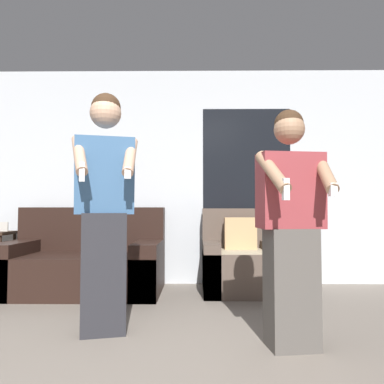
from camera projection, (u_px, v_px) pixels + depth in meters
The scene contains 5 objects.
wall_back at pixel (163, 176), 4.75m from camera, with size 5.82×0.07×2.70m.
couch at pixel (85, 264), 4.20m from camera, with size 1.73×0.99×0.95m.
armchair at pixel (241, 263), 4.22m from camera, with size 0.86×0.83×0.93m.
person_left at pixel (105, 208), 2.80m from camera, with size 0.50×0.55×1.80m.
person_right at pixel (291, 226), 2.50m from camera, with size 0.48×0.50×1.60m.
Camera 1 is at (0.44, -1.59, 0.91)m, focal length 35.00 mm.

